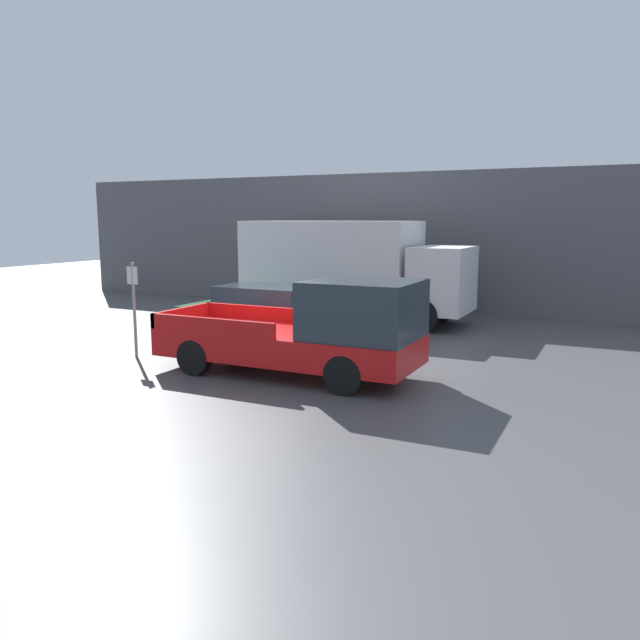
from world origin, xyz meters
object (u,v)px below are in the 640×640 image
Objects in this scene: delivery_truck at (349,267)px; parking_sign at (134,304)px; pickup_truck at (313,332)px; car at (263,312)px.

parking_sign is (-2.33, -7.15, -0.46)m from delivery_truck.
delivery_truck is (-2.25, 6.99, 0.77)m from pickup_truck.
car is at bearing -101.03° from delivery_truck.
pickup_truck is 2.46× the size of parking_sign.
delivery_truck is 3.21× the size of parking_sign.
car is 1.99× the size of parking_sign.
pickup_truck is 7.38m from delivery_truck.
pickup_truck reaches higher than car.
car is 4.16m from delivery_truck.
pickup_truck is 4.28m from car.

